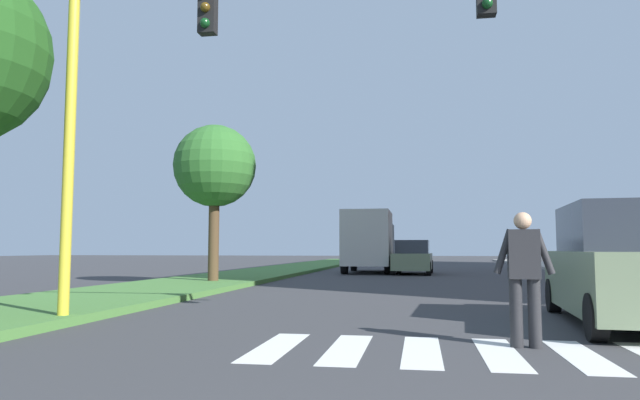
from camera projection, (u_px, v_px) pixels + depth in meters
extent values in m
plane|color=#38383A|center=(429.00, 272.00, 30.10)|extent=(140.00, 140.00, 0.00)
cube|color=silver|center=(276.00, 347.00, 7.24)|extent=(0.45, 2.20, 0.01)
cube|color=silver|center=(347.00, 349.00, 7.09)|extent=(0.45, 2.20, 0.01)
cube|color=silver|center=(422.00, 351.00, 6.93)|extent=(0.45, 2.20, 0.01)
cube|color=silver|center=(499.00, 353.00, 6.78)|extent=(0.45, 2.20, 0.01)
cube|color=silver|center=(581.00, 356.00, 6.63)|extent=(0.45, 2.20, 0.01)
cube|color=#477A38|center=(273.00, 271.00, 29.48)|extent=(3.97, 64.00, 0.15)
cylinder|color=#4C3823|center=(214.00, 235.00, 19.72)|extent=(0.36, 0.36, 3.08)
sphere|color=#2D6628|center=(215.00, 166.00, 19.92)|extent=(2.83, 2.83, 2.83)
cube|color=#9E9991|center=(610.00, 274.00, 26.75)|extent=(3.00, 64.00, 0.15)
cylinder|color=gold|center=(70.00, 133.00, 9.65)|extent=(0.18, 0.18, 6.00)
cube|color=black|center=(208.00, 10.00, 9.41)|extent=(0.28, 0.20, 0.80)
sphere|color=#4C380F|center=(205.00, 7.00, 9.29)|extent=(0.16, 0.16, 0.16)
sphere|color=#0F3F19|center=(205.00, 23.00, 9.27)|extent=(0.16, 0.16, 0.16)
sphere|color=#0F3F19|center=(487.00, 3.00, 8.53)|extent=(0.16, 0.16, 0.16)
cylinder|color=#262628|center=(535.00, 313.00, 7.19)|extent=(0.17, 0.17, 0.85)
cylinder|color=#262628|center=(516.00, 313.00, 7.24)|extent=(0.17, 0.17, 0.85)
cube|color=#262628|center=(524.00, 254.00, 7.28)|extent=(0.39, 0.26, 0.62)
cylinder|color=#262628|center=(544.00, 252.00, 7.23)|extent=(0.27, 0.10, 0.58)
cylinder|color=#262628|center=(504.00, 252.00, 7.33)|extent=(0.27, 0.10, 0.58)
sphere|color=tan|center=(523.00, 221.00, 7.31)|extent=(0.23, 0.23, 0.22)
cube|color=gray|center=(628.00, 282.00, 9.27)|extent=(2.22, 4.72, 0.96)
cube|color=#2D333D|center=(622.00, 228.00, 9.56)|extent=(1.85, 2.64, 0.79)
cylinder|color=black|center=(596.00, 317.00, 7.65)|extent=(0.26, 0.65, 0.64)
cylinder|color=black|center=(553.00, 295.00, 11.23)|extent=(0.26, 0.65, 0.64)
cube|color=gray|center=(413.00, 261.00, 28.13)|extent=(1.97, 4.23, 0.78)
cube|color=#2D333D|center=(412.00, 247.00, 27.99)|extent=(1.65, 1.94, 0.64)
cylinder|color=black|center=(399.00, 266.00, 29.86)|extent=(0.25, 0.65, 0.64)
cylinder|color=black|center=(431.00, 266.00, 29.51)|extent=(0.25, 0.65, 0.64)
cylinder|color=black|center=(393.00, 268.00, 26.70)|extent=(0.25, 0.65, 0.64)
cylinder|color=black|center=(429.00, 269.00, 26.35)|extent=(0.25, 0.65, 0.64)
cube|color=black|center=(373.00, 245.00, 32.08)|extent=(2.30, 2.00, 2.20)
cube|color=beige|center=(368.00, 238.00, 29.06)|extent=(2.30, 4.20, 2.70)
cylinder|color=black|center=(354.00, 263.00, 32.18)|extent=(0.30, 0.90, 0.90)
cylinder|color=black|center=(392.00, 263.00, 31.82)|extent=(0.30, 0.90, 0.90)
cylinder|color=black|center=(344.00, 265.00, 28.10)|extent=(0.30, 0.90, 0.90)
cylinder|color=black|center=(388.00, 265.00, 27.75)|extent=(0.30, 0.90, 0.90)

